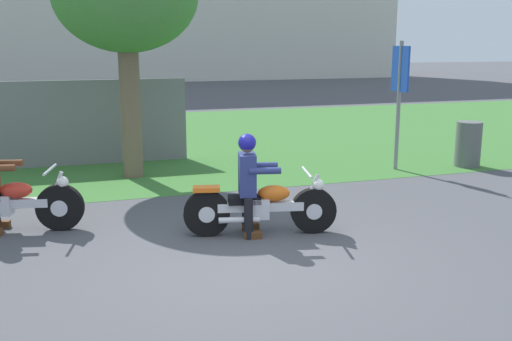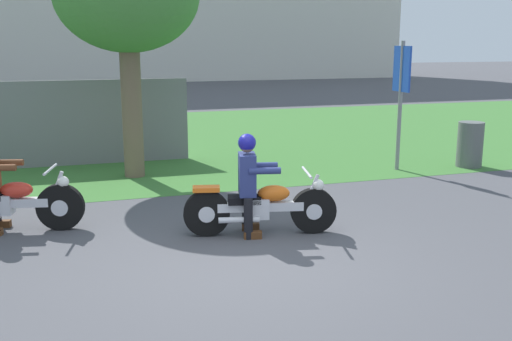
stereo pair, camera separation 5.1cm
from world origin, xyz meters
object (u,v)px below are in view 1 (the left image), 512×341
(motorcycle_lead, at_px, (261,207))
(rider_lead, at_px, (249,177))
(motorcycle_follow, at_px, (4,204))
(sign_banner, at_px, (400,85))
(trash_can, at_px, (468,144))

(motorcycle_lead, height_order, rider_lead, rider_lead)
(motorcycle_follow, distance_m, sign_banner, 7.66)
(rider_lead, distance_m, sign_banner, 5.23)
(motorcycle_follow, bearing_deg, rider_lead, -7.60)
(motorcycle_follow, relative_size, sign_banner, 0.82)
(trash_can, bearing_deg, sign_banner, 173.03)
(motorcycle_lead, bearing_deg, sign_banner, 50.58)
(rider_lead, xyz_separation_m, motorcycle_follow, (-3.17, 1.15, -0.41))
(rider_lead, bearing_deg, trash_can, 39.12)
(sign_banner, bearing_deg, rider_lead, -143.29)
(motorcycle_lead, xyz_separation_m, rider_lead, (-0.16, 0.04, 0.43))
(motorcycle_follow, height_order, sign_banner, sign_banner)
(motorcycle_follow, distance_m, trash_can, 9.07)
(motorcycle_follow, xyz_separation_m, sign_banner, (7.30, 1.93, 1.33))
(motorcycle_lead, relative_size, sign_banner, 0.79)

